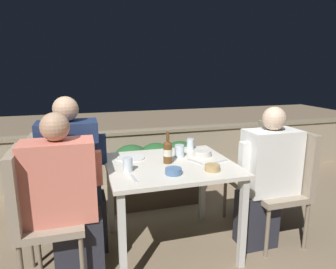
% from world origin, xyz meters
% --- Properties ---
extents(ground_plane, '(16.00, 16.00, 0.00)m').
position_xyz_m(ground_plane, '(0.00, 0.00, 0.00)').
color(ground_plane, '#847056').
extents(parapet_wall, '(9.00, 0.18, 0.68)m').
position_xyz_m(parapet_wall, '(0.00, 1.62, 0.35)').
color(parapet_wall, gray).
rests_on(parapet_wall, ground_plane).
extents(dining_table, '(0.99, 0.87, 0.75)m').
position_xyz_m(dining_table, '(0.00, 0.00, 0.65)').
color(dining_table, silver).
rests_on(dining_table, ground_plane).
extents(planter_hedge, '(1.00, 0.47, 0.69)m').
position_xyz_m(planter_hedge, '(0.11, 0.88, 0.38)').
color(planter_hedge, brown).
rests_on(planter_hedge, ground_plane).
extents(chair_left_near, '(0.43, 0.43, 0.98)m').
position_xyz_m(chair_left_near, '(-1.00, -0.14, 0.58)').
color(chair_left_near, gray).
rests_on(chair_left_near, ground_plane).
extents(person_coral_top, '(0.52, 0.26, 1.21)m').
position_xyz_m(person_coral_top, '(-0.79, -0.14, 0.60)').
color(person_coral_top, '#282833').
rests_on(person_coral_top, ground_plane).
extents(chair_left_far, '(0.43, 0.43, 0.98)m').
position_xyz_m(chair_left_far, '(-0.94, 0.18, 0.58)').
color(chair_left_far, gray).
rests_on(chair_left_far, ground_plane).
extents(person_navy_jumper, '(0.51, 0.26, 1.28)m').
position_xyz_m(person_navy_jumper, '(-0.73, 0.18, 0.64)').
color(person_navy_jumper, '#282833').
rests_on(person_navy_jumper, ground_plane).
extents(chair_right_near, '(0.43, 0.43, 0.98)m').
position_xyz_m(chair_right_near, '(0.99, -0.15, 0.58)').
color(chair_right_near, gray).
rests_on(chair_right_near, ground_plane).
extents(person_white_polo, '(0.50, 0.26, 1.19)m').
position_xyz_m(person_white_polo, '(0.79, -0.15, 0.59)').
color(person_white_polo, '#282833').
rests_on(person_white_polo, ground_plane).
extents(chair_right_far, '(0.43, 0.43, 0.98)m').
position_xyz_m(chair_right_far, '(0.97, 0.16, 0.58)').
color(chair_right_far, gray).
rests_on(chair_right_far, ground_plane).
extents(beer_bottle, '(0.07, 0.07, 0.25)m').
position_xyz_m(beer_bottle, '(-0.02, 0.01, 0.85)').
color(beer_bottle, brown).
rests_on(beer_bottle, dining_table).
extents(plate_0, '(0.23, 0.23, 0.01)m').
position_xyz_m(plate_0, '(-0.28, 0.22, 0.75)').
color(plate_0, white).
rests_on(plate_0, dining_table).
extents(bowl_0, '(0.15, 0.15, 0.05)m').
position_xyz_m(bowl_0, '(0.32, 0.12, 0.77)').
color(bowl_0, beige).
rests_on(bowl_0, dining_table).
extents(bowl_1, '(0.12, 0.12, 0.04)m').
position_xyz_m(bowl_1, '(-0.05, -0.24, 0.77)').
color(bowl_1, '#4C709E').
rests_on(bowl_1, dining_table).
extents(bowl_2, '(0.11, 0.11, 0.05)m').
position_xyz_m(bowl_2, '(0.25, -0.25, 0.77)').
color(bowl_2, tan).
rests_on(bowl_2, dining_table).
extents(glass_cup_0, '(0.08, 0.08, 0.10)m').
position_xyz_m(glass_cup_0, '(0.13, 0.15, 0.80)').
color(glass_cup_0, silver).
rests_on(glass_cup_0, dining_table).
extents(glass_cup_1, '(0.07, 0.07, 0.10)m').
position_xyz_m(glass_cup_1, '(0.30, 0.35, 0.80)').
color(glass_cup_1, silver).
rests_on(glass_cup_1, dining_table).
extents(glass_cup_2, '(0.07, 0.07, 0.10)m').
position_xyz_m(glass_cup_2, '(-0.35, -0.09, 0.80)').
color(glass_cup_2, silver).
rests_on(glass_cup_2, dining_table).
extents(fork_0, '(0.03, 0.17, 0.01)m').
position_xyz_m(fork_0, '(-0.34, -0.25, 0.75)').
color(fork_0, silver).
rests_on(fork_0, dining_table).
extents(fork_1, '(0.09, 0.16, 0.01)m').
position_xyz_m(fork_1, '(0.20, -0.03, 0.75)').
color(fork_1, silver).
rests_on(fork_1, dining_table).
extents(fork_2, '(0.17, 0.07, 0.01)m').
position_xyz_m(fork_2, '(0.38, -0.09, 0.75)').
color(fork_2, silver).
rests_on(fork_2, dining_table).
extents(potted_plant, '(0.35, 0.35, 0.76)m').
position_xyz_m(potted_plant, '(-1.11, 0.81, 0.46)').
color(potted_plant, brown).
rests_on(potted_plant, ground_plane).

